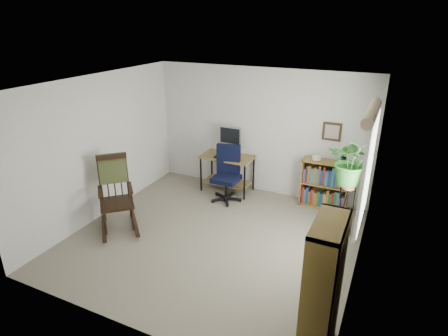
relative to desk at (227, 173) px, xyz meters
The scene contains 18 objects.
floor 1.82m from the desk, 72.33° to the right, with size 4.20×4.00×0.00m, color gray.
ceiling 2.71m from the desk, 72.33° to the right, with size 4.20×4.00×0.00m, color white.
wall_back 1.04m from the desk, 28.98° to the left, with size 4.20×0.00×2.40m, color silver.
wall_front 3.83m from the desk, 81.67° to the right, with size 4.20×0.00×2.40m, color silver.
wall_left 2.45m from the desk, 132.51° to the right, with size 0.00×4.00×2.40m, color silver.
wall_right 3.25m from the desk, 32.76° to the right, with size 0.00×4.00×2.40m, color silver.
window 3.13m from the desk, 28.29° to the right, with size 0.12×1.20×1.50m, color silver, non-canonical shape.
desk is the anchor object (origin of this frame).
monitor 0.66m from the desk, 90.00° to the left, with size 0.46×0.16×0.56m, color #B1B1B5, non-canonical shape.
keyboard 0.39m from the desk, 90.00° to the right, with size 0.40×0.15×0.03m, color black.
office_chair 0.48m from the desk, 68.15° to the right, with size 0.58×0.58×1.06m, color black, non-canonical shape.
rocking_chair 2.31m from the desk, 115.90° to the right, with size 0.64×1.07×1.24m, color black, non-canonical shape.
low_bookshelf 1.87m from the desk, ahead, with size 0.83×0.28×0.88m, color olive, non-canonical shape.
tall_bookshelf 4.03m from the desk, 52.12° to the right, with size 0.29×0.68×1.55m, color olive, non-canonical shape.
plant_stand 2.44m from the desk, 16.19° to the right, with size 0.26×0.26×0.94m, color black, non-canonical shape.
spider_plant 2.73m from the desk, 16.19° to the right, with size 1.69×1.88×1.46m, color #266523.
potted_plant_small 2.22m from the desk, ahead, with size 0.13×0.24×0.11m, color #266523.
framed_picture 2.14m from the desk, ahead, with size 0.32×0.04×0.32m, color black, non-canonical shape.
Camera 1 is at (2.29, -4.46, 3.23)m, focal length 30.00 mm.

